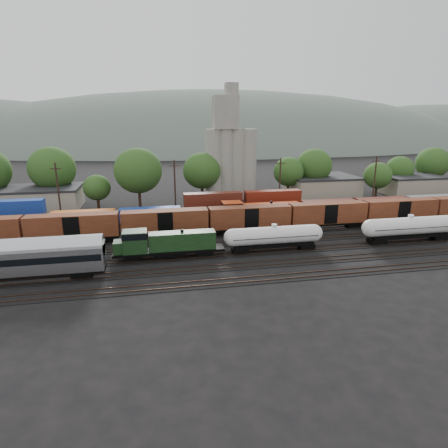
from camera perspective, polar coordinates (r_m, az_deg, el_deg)
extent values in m
plane|color=black|center=(65.03, 4.64, -2.79)|extent=(600.00, 600.00, 0.00)
cube|color=black|center=(51.72, 9.11, -7.97)|extent=(180.00, 3.20, 0.08)
cube|color=#382319|center=(51.08, 9.38, -8.21)|extent=(180.00, 0.08, 0.16)
cube|color=#382319|center=(52.31, 8.84, -7.58)|extent=(180.00, 0.08, 0.16)
cube|color=black|center=(56.06, 7.37, -5.96)|extent=(180.00, 3.20, 0.08)
cube|color=#382319|center=(55.40, 7.61, -6.16)|extent=(180.00, 0.08, 0.16)
cube|color=#382319|center=(56.66, 7.15, -5.63)|extent=(180.00, 0.08, 0.16)
cube|color=black|center=(60.50, 5.90, -4.24)|extent=(180.00, 3.20, 0.08)
cube|color=#382319|center=(59.83, 6.10, -4.40)|extent=(180.00, 0.08, 0.16)
cube|color=#382319|center=(61.12, 5.71, -3.95)|extent=(180.00, 0.08, 0.16)
cube|color=black|center=(65.02, 4.64, -2.76)|extent=(180.00, 3.20, 0.08)
cube|color=#382319|center=(64.34, 4.81, -2.89)|extent=(180.00, 0.08, 0.16)
cube|color=#382319|center=(65.65, 4.47, -2.49)|extent=(180.00, 0.08, 0.16)
cube|color=black|center=(69.61, 3.54, -1.46)|extent=(180.00, 3.20, 0.08)
cube|color=#382319|center=(68.92, 3.69, -1.57)|extent=(180.00, 0.08, 0.16)
cube|color=#382319|center=(70.25, 3.40, -1.23)|extent=(180.00, 0.08, 0.16)
cube|color=black|center=(74.25, 2.58, -0.33)|extent=(180.00, 3.20, 0.08)
cube|color=#382319|center=(73.56, 2.71, -0.42)|extent=(180.00, 0.08, 0.16)
cube|color=#382319|center=(74.90, 2.46, -0.12)|extent=(180.00, 0.08, 0.16)
cube|color=black|center=(78.93, 1.74, 0.67)|extent=(180.00, 3.20, 0.08)
cube|color=#382319|center=(78.24, 1.85, 0.59)|extent=(180.00, 0.08, 0.16)
cube|color=#382319|center=(79.59, 1.63, 0.86)|extent=(180.00, 0.08, 0.16)
cube|color=black|center=(57.71, -8.31, -4.03)|extent=(16.70, 2.85, 0.39)
cube|color=black|center=(57.86, -8.29, -4.44)|extent=(4.91, 2.16, 0.79)
cube|color=#163215|center=(57.32, -6.37, -2.49)|extent=(10.02, 2.36, 2.65)
cube|color=#163215|center=(57.16, -13.41, -2.58)|extent=(3.54, 2.85, 3.24)
cube|color=black|center=(56.85, -13.47, -1.59)|extent=(3.63, 2.95, 0.88)
cube|color=#163215|center=(57.56, -15.68, -3.39)|extent=(1.57, 2.36, 1.77)
cylinder|color=black|center=(56.87, -6.42, -1.08)|extent=(0.49, 0.49, 0.49)
cube|color=black|center=(57.99, -13.58, -4.90)|extent=(2.55, 1.96, 0.69)
cube|color=black|center=(58.37, -3.03, -4.32)|extent=(2.55, 1.96, 0.69)
cylinder|color=white|center=(60.16, 7.62, -1.69)|extent=(13.54, 2.79, 2.79)
sphere|color=white|center=(58.42, 1.31, -2.09)|extent=(2.79, 2.79, 2.79)
sphere|color=white|center=(62.59, 13.52, -1.30)|extent=(2.79, 2.79, 2.79)
cylinder|color=white|center=(59.70, 7.68, -0.24)|extent=(0.87, 0.87, 0.48)
cube|color=black|center=(60.16, 7.62, -1.69)|extent=(13.85, 2.92, 0.08)
cube|color=black|center=(60.64, 7.57, -3.08)|extent=(13.08, 2.12, 0.48)
cube|color=black|center=(59.37, 2.46, -3.96)|extent=(2.50, 1.92, 0.67)
cube|color=black|center=(62.75, 12.37, -3.22)|extent=(2.50, 1.92, 0.67)
cylinder|color=white|center=(71.46, 26.43, -0.26)|extent=(14.55, 3.00, 3.00)
sphere|color=white|center=(67.34, 21.49, -0.60)|extent=(3.00, 3.00, 3.00)
sphere|color=white|center=(76.06, 30.81, 0.04)|extent=(3.00, 3.00, 3.00)
cylinder|color=white|center=(71.06, 26.60, 1.06)|extent=(0.93, 0.93, 0.52)
cube|color=black|center=(71.46, 26.43, -0.26)|extent=(14.88, 3.14, 0.08)
cube|color=black|center=(71.90, 26.27, -1.52)|extent=(14.06, 2.27, 0.52)
cube|color=black|center=(68.69, 22.23, -2.35)|extent=(2.69, 2.07, 0.72)
cube|color=black|center=(75.76, 29.81, -1.66)|extent=(2.69, 2.07, 0.72)
cube|color=silver|center=(55.89, -30.73, -5.07)|extent=(25.28, 3.06, 3.16)
cylinder|color=silver|center=(55.41, -30.96, -3.54)|extent=(25.28, 3.06, 3.06)
cube|color=black|center=(55.77, -30.78, -4.70)|extent=(24.78, 3.12, 0.88)
cube|color=black|center=(56.46, -30.48, -6.67)|extent=(25.28, 2.74, 0.42)
cube|color=black|center=(54.12, -20.73, -7.02)|extent=(2.74, 2.11, 0.74)
cube|color=black|center=(74.87, 5.48, 0.80)|extent=(19.03, 3.07, 0.42)
cube|color=black|center=(74.99, 5.47, 0.45)|extent=(5.29, 2.33, 0.85)
cube|color=#BE3810|center=(75.13, 7.19, 2.09)|extent=(11.42, 2.54, 2.86)
cube|color=#BE3810|center=(73.00, 1.21, 2.06)|extent=(3.81, 3.07, 3.49)
cube|color=black|center=(72.74, 1.22, 2.91)|extent=(3.91, 3.17, 0.95)
cube|color=#BE3810|center=(72.69, -0.85, 1.36)|extent=(1.69, 2.54, 1.90)
cylinder|color=black|center=(74.76, 7.23, 3.27)|extent=(0.53, 0.53, 0.53)
cube|color=black|center=(73.60, 0.91, 0.05)|extent=(2.75, 2.11, 0.74)
cube|color=black|center=(76.95, 9.82, 0.53)|extent=(2.75, 2.11, 0.74)
cube|color=black|center=(68.54, -21.86, -1.88)|extent=(15.00, 2.60, 0.40)
cube|color=#5D2A16|center=(67.97, -22.04, -0.20)|extent=(15.00, 2.90, 3.80)
cube|color=black|center=(67.22, -8.89, -1.23)|extent=(15.00, 2.60, 0.40)
cube|color=#5D2A16|center=(66.64, -8.97, 0.49)|extent=(15.00, 2.90, 3.80)
cube|color=black|center=(69.38, 3.91, -0.53)|extent=(15.00, 2.60, 0.40)
cube|color=#5D2A16|center=(68.81, 3.94, 1.15)|extent=(15.00, 2.90, 3.80)
cube|color=black|center=(74.72, 15.41, 0.13)|extent=(15.00, 2.60, 0.40)
cube|color=#5D2A16|center=(74.20, 15.52, 1.69)|extent=(15.00, 2.90, 3.80)
cube|color=black|center=(82.62, 25.04, 0.68)|extent=(15.00, 2.60, 0.40)
cube|color=#5D2A16|center=(82.15, 25.21, 2.09)|extent=(15.00, 2.90, 3.80)
cube|color=black|center=(78.81, 1.74, 0.99)|extent=(160.00, 2.60, 0.60)
cube|color=#55585A|center=(80.98, -29.57, 0.46)|extent=(12.00, 2.40, 2.60)
cube|color=navy|center=(80.41, -29.82, 2.24)|extent=(12.00, 2.40, 2.60)
cube|color=#C15313|center=(77.77, -20.63, 0.97)|extent=(12.00, 2.40, 2.60)
cube|color=navy|center=(76.59, -11.17, 1.48)|extent=(12.00, 2.40, 2.60)
cube|color=#5C5E61|center=(77.54, -1.67, 1.96)|extent=(12.00, 2.40, 2.60)
cube|color=#501C12|center=(76.95, -1.69, 3.84)|extent=(12.00, 2.40, 2.60)
cube|color=#CB4614|center=(80.53, 7.36, 2.37)|extent=(12.00, 2.40, 2.60)
cube|color=maroon|center=(79.97, 7.42, 4.18)|extent=(12.00, 2.40, 2.60)
cube|color=#4E1C12|center=(85.36, 15.56, 2.68)|extent=(12.00, 2.40, 2.60)
cube|color=#4F1B12|center=(91.74, 22.75, 2.92)|extent=(12.00, 2.40, 2.60)
cube|color=#5A5C5F|center=(99.36, 28.93, 3.08)|extent=(12.00, 2.40, 2.60)
cylinder|color=gray|center=(97.29, -1.54, 8.96)|extent=(4.40, 4.40, 18.00)
cylinder|color=gray|center=(97.82, 0.21, 9.00)|extent=(4.40, 4.40, 18.00)
cylinder|color=gray|center=(98.44, 1.95, 9.04)|extent=(4.40, 4.40, 18.00)
cylinder|color=gray|center=(99.15, 3.66, 9.07)|extent=(4.40, 4.40, 18.00)
cube|color=gray|center=(97.11, 0.22, 16.64)|extent=(6.00, 5.00, 8.00)
cube|color=gray|center=(97.60, 1.14, 19.57)|extent=(3.00, 3.00, 4.00)
cube|color=#9E937F|center=(99.16, -27.30, 3.39)|extent=(22.00, 12.00, 4.60)
cube|color=#232326|center=(98.72, -27.49, 4.83)|extent=(22.44, 12.24, 0.50)
cube|color=#9E937F|center=(109.53, 14.60, 5.70)|extent=(18.00, 14.00, 4.60)
cube|color=#232326|center=(109.13, 14.69, 7.01)|extent=(18.36, 14.28, 0.50)
cube|color=#9E937F|center=(118.39, 26.69, 5.25)|extent=(16.00, 10.00, 4.60)
cube|color=#232326|center=(118.02, 26.85, 6.46)|extent=(16.32, 10.20, 0.50)
cylinder|color=black|center=(101.60, -24.27, 3.88)|extent=(0.70, 0.70, 4.08)
ellipsoid|color=#315720|center=(100.56, -24.72, 7.69)|extent=(11.07, 11.07, 10.49)
cylinder|color=black|center=(93.20, -18.59, 2.92)|extent=(0.70, 0.70, 2.32)
ellipsoid|color=#315720|center=(92.46, -18.80, 5.27)|extent=(6.29, 6.29, 5.96)
cylinder|color=black|center=(91.30, -12.70, 3.68)|extent=(0.70, 0.70, 4.08)
ellipsoid|color=#315720|center=(90.13, -12.97, 7.94)|extent=(11.08, 11.08, 10.49)
cylinder|color=black|center=(97.41, -3.35, 4.64)|extent=(0.70, 0.70, 3.55)
ellipsoid|color=#315720|center=(96.42, -3.40, 8.12)|extent=(9.64, 9.64, 9.14)
cylinder|color=black|center=(104.67, 1.58, 5.31)|extent=(0.70, 0.70, 3.03)
ellipsoid|color=#315720|center=(103.85, 1.61, 8.07)|extent=(8.23, 8.23, 7.80)
cylinder|color=black|center=(104.81, 9.70, 5.11)|extent=(0.70, 0.70, 3.04)
ellipsoid|color=#315720|center=(103.99, 9.83, 7.87)|extent=(8.26, 8.26, 7.83)
cylinder|color=black|center=(108.85, 13.34, 5.46)|extent=(0.70, 0.70, 3.63)
ellipsoid|color=#315720|center=(107.95, 13.55, 8.64)|extent=(9.86, 9.86, 9.34)
cylinder|color=black|center=(109.33, 22.13, 4.51)|extent=(0.70, 0.70, 2.70)
ellipsoid|color=#315720|center=(108.61, 22.38, 6.85)|extent=(7.33, 7.33, 6.94)
cylinder|color=black|center=(121.35, 24.93, 5.28)|extent=(0.70, 0.70, 2.91)
ellipsoid|color=#315720|center=(120.66, 25.20, 7.55)|extent=(7.89, 7.89, 7.48)
cylinder|color=black|center=(130.11, 28.84, 5.56)|extent=(0.70, 0.70, 3.55)
ellipsoid|color=#315720|center=(129.37, 29.19, 8.15)|extent=(9.63, 9.63, 9.12)
cylinder|color=black|center=(84.79, -23.92, 4.50)|extent=(0.36, 0.36, 12.00)
cube|color=black|center=(84.09, -24.29, 7.70)|extent=(2.20, 0.18, 0.18)
cylinder|color=black|center=(82.74, -7.48, 5.49)|extent=(0.36, 0.36, 12.00)
cube|color=black|center=(82.02, -7.60, 8.79)|extent=(2.20, 0.18, 0.18)
cylinder|color=black|center=(87.49, 8.49, 6.02)|extent=(0.36, 0.36, 12.00)
cube|color=black|center=(86.81, 8.62, 9.14)|extent=(2.20, 0.18, 0.18)
cylinder|color=black|center=(98.06, 21.92, 6.10)|extent=(0.36, 0.36, 12.00)
cube|color=black|center=(97.45, 22.22, 8.88)|extent=(2.20, 0.18, 0.18)
ellipsoid|color=#59665B|center=(327.20, -0.88, 8.30)|extent=(520.00, 286.00, 130.00)
ellipsoid|color=#59665B|center=(424.31, 30.20, 8.65)|extent=(400.00, 220.00, 100.00)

